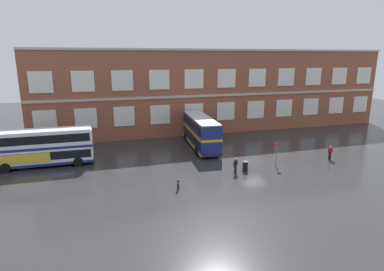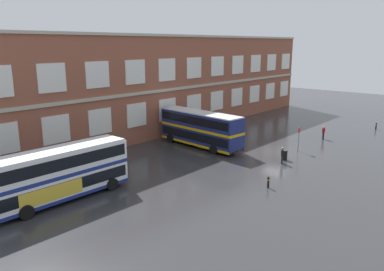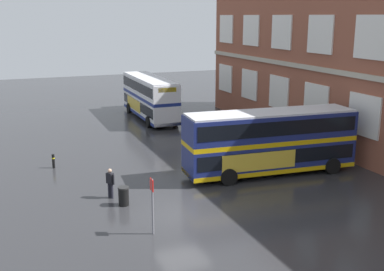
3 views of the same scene
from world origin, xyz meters
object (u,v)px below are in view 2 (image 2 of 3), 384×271
at_px(waiting_passenger, 282,155).
at_px(safety_bollard_east, 376,126).
at_px(second_passenger, 324,132).
at_px(station_litter_bin, 285,155).
at_px(double_decker_near, 59,174).
at_px(double_decker_middle, 201,128).
at_px(bus_stand_flag, 299,137).
at_px(safety_bollard_west, 268,182).

distance_m(waiting_passenger, safety_bollard_east, 22.82).
distance_m(waiting_passenger, second_passenger, 12.50).
bearing_deg(station_litter_bin, waiting_passenger, -162.68).
bearing_deg(waiting_passenger, station_litter_bin, 17.32).
height_order(double_decker_near, double_decker_middle, same).
relative_size(station_litter_bin, safety_bollard_east, 1.08).
xyz_separation_m(waiting_passenger, bus_stand_flag, (5.22, 0.81, 0.70)).
bearing_deg(second_passenger, safety_bollard_west, -170.28).
xyz_separation_m(second_passenger, safety_bollard_west, (-19.18, -3.29, -0.44)).
height_order(second_passenger, bus_stand_flag, bus_stand_flag).
relative_size(waiting_passenger, second_passenger, 1.00).
bearing_deg(safety_bollard_west, double_decker_middle, 63.38).
distance_m(second_passenger, bus_stand_flag, 7.27).
relative_size(double_decker_middle, station_litter_bin, 10.84).
xyz_separation_m(waiting_passenger, station_litter_bin, (1.32, 0.41, -0.41)).
bearing_deg(bus_stand_flag, second_passenger, 1.04).
distance_m(station_litter_bin, safety_bollard_west, 8.49).
bearing_deg(second_passenger, waiting_passenger, -175.67).
bearing_deg(safety_bollard_east, safety_bollard_west, 179.90).
height_order(double_decker_near, safety_bollard_west, double_decker_near).
bearing_deg(safety_bollard_east, station_litter_bin, 172.52).
relative_size(bus_stand_flag, station_litter_bin, 2.62).
bearing_deg(bus_stand_flag, double_decker_middle, 120.16).
relative_size(bus_stand_flag, safety_bollard_west, 2.84).
height_order(double_decker_middle, safety_bollard_west, double_decker_middle).
relative_size(waiting_passenger, safety_bollard_west, 1.79).
bearing_deg(double_decker_middle, second_passenger, -36.41).
xyz_separation_m(double_decker_middle, safety_bollard_west, (-6.38, -12.73, -1.66)).
bearing_deg(second_passenger, double_decker_near, 167.00).
bearing_deg(double_decker_near, safety_bollard_east, -14.25).
bearing_deg(waiting_passenger, double_decker_middle, 91.88).
bearing_deg(safety_bollard_east, waiting_passenger, 173.97).
distance_m(waiting_passenger, bus_stand_flag, 5.33).
xyz_separation_m(double_decker_middle, waiting_passenger, (0.34, -10.38, -1.22)).
bearing_deg(waiting_passenger, safety_bollard_east, -6.03).
relative_size(double_decker_middle, safety_bollard_east, 11.76).
bearing_deg(safety_bollard_west, double_decker_near, 140.14).
bearing_deg(safety_bollard_east, bus_stand_flag, 169.60).
xyz_separation_m(double_decker_near, safety_bollard_east, (42.18, -10.72, -1.66)).
bearing_deg(safety_bollard_west, second_passenger, 9.72).
distance_m(double_decker_middle, station_litter_bin, 10.24).
height_order(station_litter_bin, safety_bollard_west, station_litter_bin).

